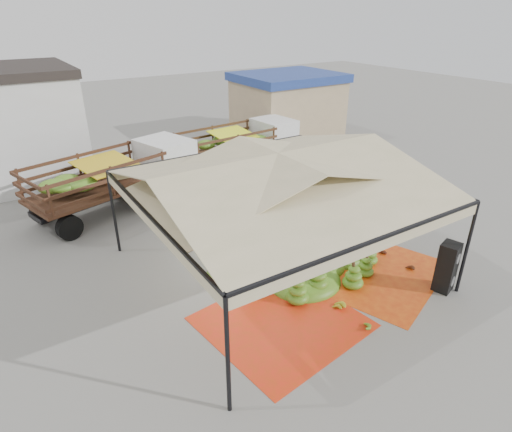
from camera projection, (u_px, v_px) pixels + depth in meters
ground at (275, 269)px, 14.22m from camera, size 90.00×90.00×0.00m
canopy_tent at (277, 176)px, 12.78m from camera, size 8.10×8.10×4.00m
building_tan at (287, 105)px, 28.00m from camera, size 6.30×5.30×4.10m
tarp_left at (282, 322)px, 11.83m from camera, size 4.43×4.26×0.01m
tarp_right at (364, 269)px, 14.24m from camera, size 5.52×5.65×0.01m
banana_heap at (296, 246)px, 14.32m from camera, size 6.66×5.71×1.31m
hand_yellow_a at (337, 307)px, 12.26m from camera, size 0.47×0.42×0.18m
hand_yellow_b at (339, 305)px, 12.31m from camera, size 0.56×0.48×0.23m
hand_red_a at (382, 253)px, 14.99m from camera, size 0.44×0.39×0.18m
hand_red_b at (410, 268)px, 14.11m from camera, size 0.46×0.39×0.19m
hand_green at (364, 325)px, 11.55m from camera, size 0.60×0.58×0.21m
hanging_bunches at (318, 187)px, 13.80m from camera, size 4.74×0.24×0.20m
speaker_stack at (447, 267)px, 12.87m from camera, size 0.70×0.65×1.60m
banana_leaves at (247, 288)px, 13.25m from camera, size 0.96×1.36×3.70m
vendor at (252, 196)px, 17.66m from camera, size 0.70×0.56×1.68m
truck_left at (122, 173)px, 18.17m from camera, size 7.55×4.37×2.46m
truck_right at (243, 142)px, 22.67m from camera, size 6.90×2.95×2.30m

